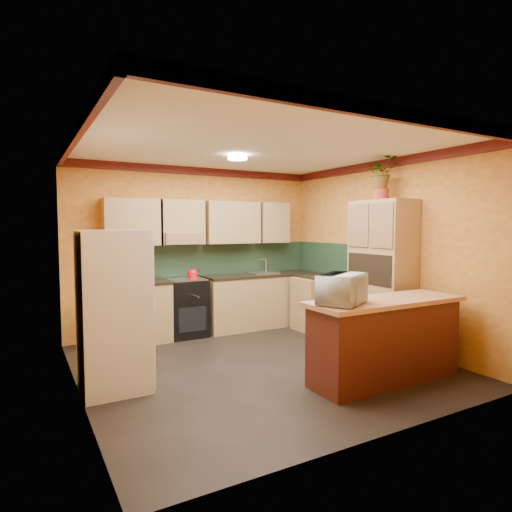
{
  "coord_description": "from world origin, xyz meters",
  "views": [
    {
      "loc": [
        -2.6,
        -4.58,
        1.74
      ],
      "look_at": [
        0.2,
        0.45,
        1.34
      ],
      "focal_mm": 30.0,
      "sensor_mm": 36.0,
      "label": 1
    }
  ],
  "objects": [
    {
      "name": "pantry",
      "position": [
        1.85,
        -0.23,
        1.05
      ],
      "size": [
        0.48,
        0.9,
        2.1
      ],
      "primitive_type": "cube",
      "color": "#A38B56",
      "rests_on": "ground"
    },
    {
      "name": "microwave",
      "position": [
        0.33,
        -1.17,
        1.09
      ],
      "size": [
        0.68,
        0.62,
        0.31
      ],
      "primitive_type": "imported",
      "rotation": [
        0.0,
        0.0,
        0.54
      ],
      "color": "silver",
      "rests_on": "bar_top"
    },
    {
      "name": "fern_pot",
      "position": [
        1.85,
        -0.18,
        2.18
      ],
      "size": [
        0.22,
        0.22,
        0.16
      ],
      "primitive_type": "cylinder",
      "color": "#9F3626",
      "rests_on": "pantry"
    },
    {
      "name": "countertop_right",
      "position": [
        1.8,
        1.12,
        0.9
      ],
      "size": [
        0.62,
        0.8,
        0.04
      ],
      "primitive_type": "cube",
      "color": "black",
      "rests_on": "base_cabinets_right"
    },
    {
      "name": "fern",
      "position": [
        1.85,
        -0.18,
        2.49
      ],
      "size": [
        0.48,
        0.44,
        0.45
      ],
      "primitive_type": "imported",
      "rotation": [
        0.0,
        0.0,
        -0.23
      ],
      "color": "#A38B56",
      "rests_on": "fern_pot"
    },
    {
      "name": "base_cabinets_back",
      "position": [
        0.31,
        1.8,
        0.44
      ],
      "size": [
        3.65,
        0.6,
        0.88
      ],
      "primitive_type": "cube",
      "color": "#A38B56",
      "rests_on": "ground"
    },
    {
      "name": "room_shell",
      "position": [
        0.02,
        0.28,
        2.09
      ],
      "size": [
        4.24,
        4.24,
        2.72
      ],
      "color": "black",
      "rests_on": "ground"
    },
    {
      "name": "kettle",
      "position": [
        -0.22,
        1.75,
        1.0
      ],
      "size": [
        0.22,
        0.22,
        0.18
      ],
      "primitive_type": null,
      "rotation": [
        0.0,
        0.0,
        -0.37
      ],
      "color": "#B40C15",
      "rests_on": "stove"
    },
    {
      "name": "stove",
      "position": [
        -0.32,
        1.8,
        0.46
      ],
      "size": [
        0.58,
        0.58,
        0.91
      ],
      "primitive_type": "cube",
      "color": "black",
      "rests_on": "ground"
    },
    {
      "name": "bar_top",
      "position": [
        0.96,
        -1.17,
        0.91
      ],
      "size": [
        1.9,
        0.65,
        0.05
      ],
      "primitive_type": "cube",
      "color": "tan",
      "rests_on": "breakfast_bar"
    },
    {
      "name": "sink",
      "position": [
        1.08,
        1.8,
        0.94
      ],
      "size": [
        0.48,
        0.4,
        0.03
      ],
      "primitive_type": "cube",
      "color": "silver",
      "rests_on": "countertop_back"
    },
    {
      "name": "base_cabinets_right",
      "position": [
        1.8,
        1.12,
        0.44
      ],
      "size": [
        0.6,
        0.8,
        0.88
      ],
      "primitive_type": "cube",
      "color": "#A38B56",
      "rests_on": "ground"
    },
    {
      "name": "fridge",
      "position": [
        -1.75,
        0.04,
        0.85
      ],
      "size": [
        0.68,
        0.66,
        1.7
      ],
      "primitive_type": "cube",
      "color": "silver",
      "rests_on": "ground"
    },
    {
      "name": "breakfast_bar",
      "position": [
        0.96,
        -1.17,
        0.44
      ],
      "size": [
        1.8,
        0.55,
        0.88
      ],
      "primitive_type": "cube",
      "color": "#44140F",
      "rests_on": "ground"
    },
    {
      "name": "countertop_back",
      "position": [
        0.31,
        1.8,
        0.9
      ],
      "size": [
        3.65,
        0.62,
        0.04
      ],
      "primitive_type": "cube",
      "color": "black",
      "rests_on": "base_cabinets_back"
    }
  ]
}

